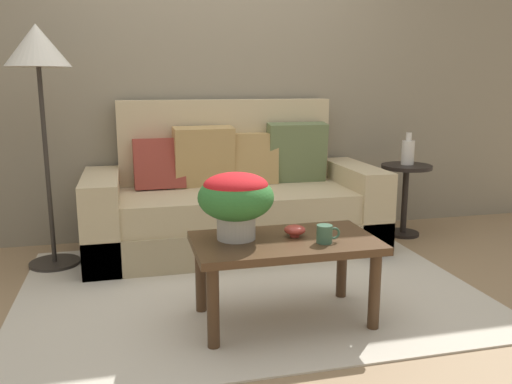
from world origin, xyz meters
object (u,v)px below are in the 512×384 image
at_px(coffee_table, 285,252).
at_px(floor_lamp, 38,65).
at_px(side_table, 405,187).
at_px(potted_plant, 236,197).
at_px(snack_bowl, 295,230).
at_px(table_vase, 408,152).
at_px(couch, 234,204).
at_px(coffee_mug, 325,234).

xyz_separation_m(coffee_table, floor_lamp, (-1.27, 1.17, 0.95)).
xyz_separation_m(side_table, potted_plant, (-1.63, -1.20, 0.26)).
distance_m(snack_bowl, table_vase, 1.85).
distance_m(coffee_table, potted_plant, 0.38).
bearing_deg(potted_plant, coffee_table, -15.74).
bearing_deg(floor_lamp, couch, 4.70).
relative_size(couch, coffee_mug, 17.33).
bearing_deg(coffee_mug, couch, 97.38).
xyz_separation_m(coffee_table, table_vase, (1.41, 1.28, 0.30)).
xyz_separation_m(floor_lamp, coffee_mug, (1.44, -1.28, -0.84)).
relative_size(coffee_table, floor_lamp, 0.59).
bearing_deg(floor_lamp, table_vase, 2.37).
height_order(couch, coffee_table, couch).
xyz_separation_m(floor_lamp, snack_bowl, (1.33, -1.14, -0.85)).
distance_m(coffee_table, floor_lamp, 1.97).
relative_size(floor_lamp, table_vase, 6.22).
height_order(potted_plant, snack_bowl, potted_plant).
height_order(floor_lamp, snack_bowl, floor_lamp).
relative_size(coffee_table, coffee_mug, 7.62).
bearing_deg(coffee_mug, coffee_table, 148.34).
relative_size(side_table, snack_bowl, 5.19).
bearing_deg(coffee_mug, floor_lamp, 138.40).
bearing_deg(couch, potted_plant, -100.88).
bearing_deg(side_table, coffee_mug, -131.63).
bearing_deg(coffee_table, coffee_mug, -31.66).
xyz_separation_m(side_table, coffee_mug, (-1.22, -1.37, 0.09)).
bearing_deg(side_table, snack_bowl, -137.19).
relative_size(side_table, potted_plant, 1.51).
bearing_deg(couch, side_table, -0.52).
bearing_deg(potted_plant, coffee_mug, -22.94).
height_order(floor_lamp, table_vase, floor_lamp).
bearing_deg(couch, snack_bowl, -86.87).
xyz_separation_m(snack_bowl, table_vase, (1.34, 1.25, 0.20)).
xyz_separation_m(couch, potted_plant, (-0.23, -1.21, 0.32)).
relative_size(coffee_table, table_vase, 3.66).
xyz_separation_m(floor_lamp, potted_plant, (1.03, -1.11, -0.67)).
distance_m(couch, potted_plant, 1.27).
bearing_deg(coffee_table, floor_lamp, 137.24).
height_order(potted_plant, coffee_mug, potted_plant).
bearing_deg(potted_plant, side_table, 36.28).
distance_m(potted_plant, snack_bowl, 0.35).
bearing_deg(side_table, couch, 179.48).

